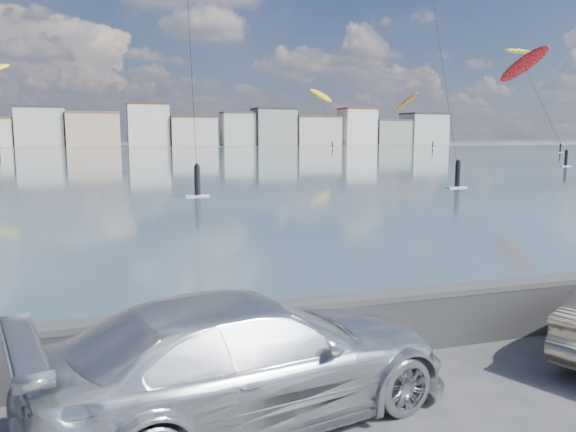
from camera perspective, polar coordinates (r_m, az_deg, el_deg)
The scene contains 9 objects.
bay_water at distance 97.01m, azimuth -16.62°, elevation 5.71°, with size 500.00×177.00×0.00m, color #2E4952.
far_shore_strip at distance 205.46m, azimuth -17.30°, elevation 6.81°, with size 500.00×60.00×0.00m, color #4C473D.
seawall at distance 8.90m, azimuth -3.66°, elevation -11.81°, with size 400.00×0.36×1.08m.
far_buildings at distance 191.47m, azimuth -16.94°, elevation 8.55°, with size 240.79×13.26×14.60m.
car_silver at distance 7.41m, azimuth -4.00°, elevation -14.15°, with size 2.27×5.58×1.62m, color silver.
kitesurfer_5 at distance 177.18m, azimuth 11.94°, elevation 11.22°, with size 5.96×19.37×16.94m.
kitesurfer_7 at distance 83.14m, azimuth 22.91°, elevation 13.88°, with size 4.19×14.23×15.69m.
kitesurfer_8 at distance 140.82m, azimuth 22.36°, elevation 15.10°, with size 9.18×13.13×22.89m.
kitesurfer_9 at distance 166.83m, azimuth 3.33°, elevation 12.08°, with size 6.18×11.80×18.05m.
Camera 1 is at (-2.01, -5.42, 3.62)m, focal length 35.00 mm.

